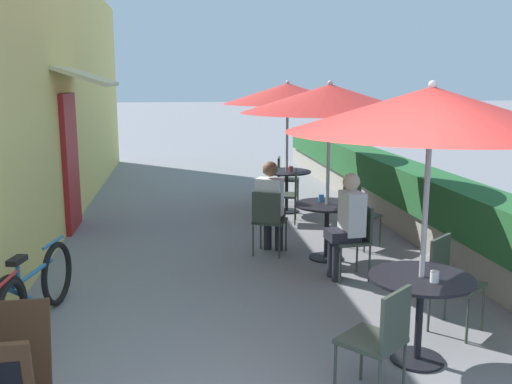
% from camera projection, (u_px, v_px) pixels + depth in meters
% --- Properties ---
extents(cafe_facade_wall, '(0.98, 13.86, 4.20)m').
position_uv_depth(cafe_facade_wall, '(63.00, 93.00, 9.08)').
color(cafe_facade_wall, '#E0CC6B').
rests_on(cafe_facade_wall, ground_plane).
extents(planter_hedge, '(0.60, 12.86, 1.01)m').
position_uv_depth(planter_hedge, '(377.00, 181.00, 10.11)').
color(planter_hedge, gray).
rests_on(planter_hedge, ground_plane).
extents(patio_table_near, '(0.85, 0.85, 0.73)m').
position_uv_depth(patio_table_near, '(420.00, 298.00, 4.63)').
color(patio_table_near, black).
rests_on(patio_table_near, ground_plane).
extents(patio_umbrella_near, '(2.24, 2.24, 2.29)m').
position_uv_depth(patio_umbrella_near, '(431.00, 110.00, 4.34)').
color(patio_umbrella_near, '#B7B7BC').
rests_on(patio_umbrella_near, ground_plane).
extents(cafe_chair_near_left, '(0.56, 0.56, 0.87)m').
position_uv_depth(cafe_chair_near_left, '(450.00, 276.00, 5.25)').
color(cafe_chair_near_left, '#384238').
rests_on(cafe_chair_near_left, ground_plane).
extents(cafe_chair_near_right, '(0.56, 0.56, 0.87)m').
position_uv_depth(cafe_chair_near_right, '(381.00, 335.00, 4.03)').
color(cafe_chair_near_right, '#384238').
rests_on(cafe_chair_near_right, ground_plane).
extents(coffee_cup_near, '(0.07, 0.07, 0.09)m').
position_uv_depth(coffee_cup_near, '(435.00, 277.00, 4.47)').
color(coffee_cup_near, white).
rests_on(coffee_cup_near, patio_table_near).
extents(patio_table_mid, '(0.85, 0.85, 0.73)m').
position_uv_depth(patio_table_mid, '(327.00, 217.00, 7.35)').
color(patio_table_mid, black).
rests_on(patio_table_mid, ground_plane).
extents(patio_umbrella_mid, '(2.24, 2.24, 2.29)m').
position_uv_depth(patio_umbrella_mid, '(330.00, 99.00, 7.06)').
color(patio_umbrella_mid, '#B7B7BC').
rests_on(patio_umbrella_mid, ground_plane).
extents(cafe_chair_mid_left, '(0.53, 0.53, 0.87)m').
position_uv_depth(cafe_chair_mid_left, '(268.00, 217.00, 7.50)').
color(cafe_chair_mid_left, '#384238').
rests_on(cafe_chair_mid_left, ground_plane).
extents(seated_patron_mid_left, '(0.46, 0.50, 1.25)m').
position_uv_depth(seated_patron_mid_left, '(271.00, 203.00, 7.57)').
color(seated_patron_mid_left, '#23232D').
rests_on(seated_patron_mid_left, ground_plane).
extents(cafe_chair_mid_right, '(0.44, 0.44, 0.87)m').
position_uv_depth(cafe_chair_mid_right, '(356.00, 235.00, 6.64)').
color(cafe_chair_mid_right, '#384238').
rests_on(cafe_chair_mid_right, ground_plane).
extents(seated_patron_mid_right, '(0.43, 0.36, 1.25)m').
position_uv_depth(seated_patron_mid_right, '(347.00, 221.00, 6.59)').
color(seated_patron_mid_right, '#23232D').
rests_on(seated_patron_mid_right, ground_plane).
extents(cafe_chair_mid_back, '(0.56, 0.56, 0.87)m').
position_uv_depth(cafe_chair_mid_back, '(358.00, 210.00, 7.92)').
color(cafe_chair_mid_back, '#384238').
rests_on(cafe_chair_mid_back, ground_plane).
extents(coffee_cup_mid, '(0.07, 0.07, 0.09)m').
position_uv_depth(coffee_cup_mid, '(321.00, 198.00, 7.47)').
color(coffee_cup_mid, teal).
rests_on(coffee_cup_mid, patio_table_mid).
extents(patio_table_far, '(0.85, 0.85, 0.73)m').
position_uv_depth(patio_table_far, '(287.00, 181.00, 10.01)').
color(patio_table_far, black).
rests_on(patio_table_far, ground_plane).
extents(patio_umbrella_far, '(2.24, 2.24, 2.29)m').
position_uv_depth(patio_umbrella_far, '(288.00, 94.00, 9.72)').
color(patio_umbrella_far, '#B7B7BC').
rests_on(patio_umbrella_far, ground_plane).
extents(cafe_chair_far_left, '(0.48, 0.48, 0.87)m').
position_uv_depth(cafe_chair_far_left, '(285.00, 176.00, 10.77)').
color(cafe_chair_far_left, '#384238').
rests_on(cafe_chair_far_left, ground_plane).
extents(cafe_chair_far_right, '(0.48, 0.48, 0.87)m').
position_uv_depth(cafe_chair_far_right, '(289.00, 191.00, 9.27)').
color(cafe_chair_far_right, '#384238').
rests_on(cafe_chair_far_right, ground_plane).
extents(coffee_cup_far, '(0.07, 0.07, 0.09)m').
position_uv_depth(coffee_cup_far, '(291.00, 169.00, 9.93)').
color(coffee_cup_far, '#B73D3D').
rests_on(coffee_cup_far, patio_table_far).
extents(bicycle_second, '(0.41, 1.65, 0.75)m').
position_uv_depth(bicycle_second, '(34.00, 290.00, 5.37)').
color(bicycle_second, black).
rests_on(bicycle_second, ground_plane).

